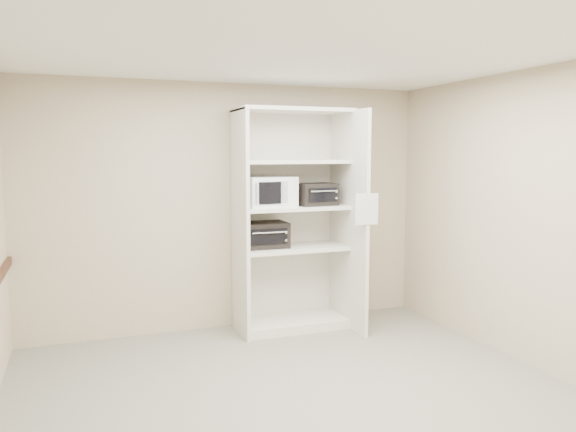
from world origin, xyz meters
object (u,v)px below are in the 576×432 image
object	(u,v)px
shelving_unit	(296,227)
microwave	(268,192)
toaster_oven_upper	(316,194)
toaster_oven_lower	(264,235)

from	to	relation	value
shelving_unit	microwave	size ratio (longest dim) A/B	4.52
shelving_unit	toaster_oven_upper	size ratio (longest dim) A/B	5.72
shelving_unit	microwave	distance (m)	0.52
microwave	toaster_oven_upper	xyz separation A→B (m)	(0.54, -0.06, -0.04)
shelving_unit	toaster_oven_upper	xyz separation A→B (m)	(0.21, -0.05, 0.36)
toaster_oven_lower	toaster_oven_upper	bearing A→B (deg)	-8.36
toaster_oven_lower	microwave	bearing A→B (deg)	-43.49
shelving_unit	toaster_oven_upper	bearing A→B (deg)	-13.14
shelving_unit	toaster_oven_lower	size ratio (longest dim) A/B	4.88
toaster_oven_upper	microwave	bearing A→B (deg)	168.00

